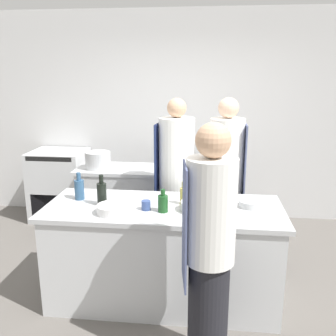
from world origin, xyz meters
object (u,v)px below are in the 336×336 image
object	(u,v)px
bottle_wine	(212,192)
chef_at_prep_near	(209,250)
bottle_sauce	(163,203)
cup	(146,205)
chef_at_stove	(226,184)
bottle_vinegar	(183,195)
oven_range	(60,185)
chef_at_pass_far	(176,183)
bottle_cooking_oil	(79,189)
bowl_mixing_large	(197,206)
bowl_ceramic_blue	(250,204)
bowl_prep_small	(113,209)
bottle_olive_oil	(102,193)
stockpot	(98,160)

from	to	relation	value
bottle_wine	chef_at_prep_near	bearing A→B (deg)	-90.82
bottle_sauce	cup	xyz separation A→B (m)	(-0.15, 0.03, -0.04)
chef_at_stove	bottle_vinegar	world-z (taller)	chef_at_stove
chef_at_prep_near	cup	xyz separation A→B (m)	(-0.53, 0.63, 0.06)
oven_range	cup	world-z (taller)	cup
chef_at_stove	chef_at_pass_far	bearing A→B (deg)	-90.26
chef_at_prep_near	bottle_cooking_oil	xyz separation A→B (m)	(-1.17, 0.83, 0.11)
chef_at_stove	chef_at_pass_far	distance (m)	0.52
chef_at_pass_far	cup	bearing A→B (deg)	174.43
bottle_vinegar	bottle_cooking_oil	world-z (taller)	bottle_cooking_oil
bowl_mixing_large	cup	distance (m)	0.42
chef_at_pass_far	cup	size ratio (longest dim) A/B	21.92
bottle_sauce	bowl_ceramic_blue	distance (m)	0.75
oven_range	chef_at_stove	size ratio (longest dim) A/B	0.54
chef_at_prep_near	bottle_vinegar	world-z (taller)	chef_at_prep_near
cup	chef_at_stove	bearing A→B (deg)	49.91
chef_at_prep_near	bowl_prep_small	distance (m)	0.95
chef_at_prep_near	bottle_vinegar	bearing A→B (deg)	8.32
chef_at_pass_far	cup	world-z (taller)	chef_at_pass_far
chef_at_prep_near	bottle_wine	xyz separation A→B (m)	(0.01, 0.94, 0.09)
oven_range	bottle_olive_oil	size ratio (longest dim) A/B	3.53
chef_at_prep_near	bowl_mixing_large	distance (m)	0.68
oven_range	cup	distance (m)	2.45
bowl_mixing_large	stockpot	size ratio (longest dim) A/B	0.92
bottle_sauce	bottle_vinegar	bearing A→B (deg)	52.84
chef_at_prep_near	bottle_cooking_oil	bearing A→B (deg)	46.89
bottle_cooking_oil	bowl_mixing_large	xyz separation A→B (m)	(1.06, -0.17, -0.06)
chef_at_pass_far	bottle_cooking_oil	size ratio (longest dim) A/B	7.07
chef_at_pass_far	bowl_ceramic_blue	size ratio (longest dim) A/B	9.10
bottle_sauce	bowl_mixing_large	distance (m)	0.28
chef_at_stove	bottle_wine	bearing A→B (deg)	-15.34
bottle_sauce	bottle_olive_oil	bearing A→B (deg)	169.55
bottle_olive_oil	bottle_cooking_oil	world-z (taller)	bottle_olive_oil
bottle_olive_oil	bottle_sauce	distance (m)	0.55
bottle_sauce	chef_at_prep_near	bearing A→B (deg)	-57.69
chef_at_prep_near	chef_at_pass_far	distance (m)	1.51
bottle_wine	bottle_cooking_oil	world-z (taller)	bottle_cooking_oil
bowl_mixing_large	cup	bearing A→B (deg)	-176.02
bottle_vinegar	bottle_wine	size ratio (longest dim) A/B	1.05
cup	bottle_cooking_oil	bearing A→B (deg)	162.81
bottle_wine	bottle_sauce	world-z (taller)	bottle_wine
oven_range	bottle_sauce	bearing A→B (deg)	-48.33
chef_at_prep_near	bottle_sauce	world-z (taller)	chef_at_prep_near
bowl_ceramic_blue	bottle_olive_oil	bearing A→B (deg)	-175.81
chef_at_pass_far	bowl_prep_small	size ratio (longest dim) A/B	6.69
chef_at_pass_far	bottle_vinegar	world-z (taller)	chef_at_pass_far
chef_at_pass_far	stockpot	size ratio (longest dim) A/B	5.91
bottle_wine	chef_at_pass_far	bearing A→B (deg)	125.01
bottle_vinegar	bottle_sauce	bearing A→B (deg)	-127.16
chef_at_pass_far	cup	xyz separation A→B (m)	(-0.18, -0.83, 0.05)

